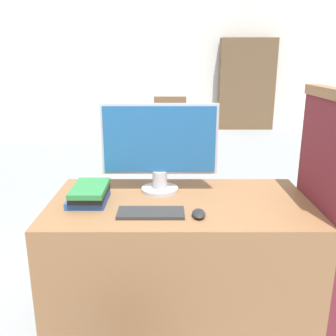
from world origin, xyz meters
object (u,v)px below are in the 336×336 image
monitor (158,146)px  far_chair (168,130)px  mouse (197,214)px  book_stack (88,194)px  keyboard (149,213)px

monitor → far_chair: 3.09m
mouse → book_stack: bearing=161.6°
keyboard → mouse: mouse is taller
monitor → book_stack: bearing=-154.6°
mouse → keyboard: bearing=173.4°
keyboard → far_chair: size_ratio=0.34×
monitor → book_stack: (-0.36, -0.17, -0.21)m
mouse → far_chair: (-0.12, 3.41, -0.24)m
keyboard → book_stack: size_ratio=1.15×
mouse → book_stack: book_stack is taller
keyboard → monitor: bearing=83.7°
book_stack → keyboard: bearing=-25.9°
keyboard → mouse: 0.23m
monitor → mouse: (0.19, -0.35, -0.24)m
mouse → book_stack: (-0.55, 0.18, 0.03)m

